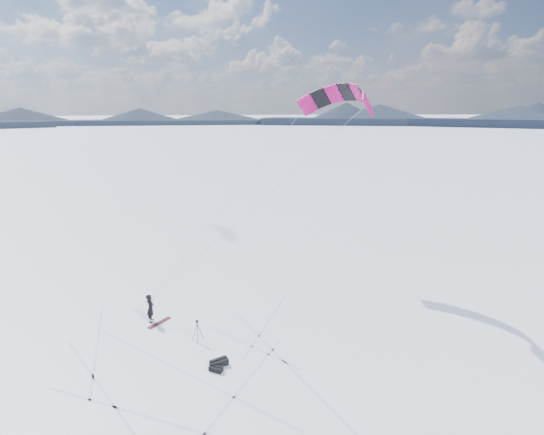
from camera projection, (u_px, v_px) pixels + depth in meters
name	position (u px, v px, depth m)	size (l,w,h in m)	color
ground	(173.00, 363.00, 19.08)	(1800.00, 1800.00, 0.00)	white
horizon_hills	(168.00, 308.00, 18.30)	(704.47, 706.88, 8.00)	black
snow_tracks	(166.00, 373.00, 18.36)	(17.62, 14.39, 0.01)	#AABAD6
snowkiter	(152.00, 321.00, 22.84)	(0.62, 0.41, 1.69)	black
snowboard	(160.00, 323.00, 22.64)	(1.52, 0.28, 0.04)	maroon
tripod	(197.00, 328.00, 20.74)	(0.59, 0.58, 1.18)	black
gear_bag_a	(219.00, 363.00, 18.84)	(0.90, 0.53, 0.38)	black
gear_bag_b	(216.00, 369.00, 18.46)	(0.68, 0.66, 0.29)	black
power_kite	(340.00, 99.00, 26.88)	(15.06, 6.82, 12.34)	#AF085A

